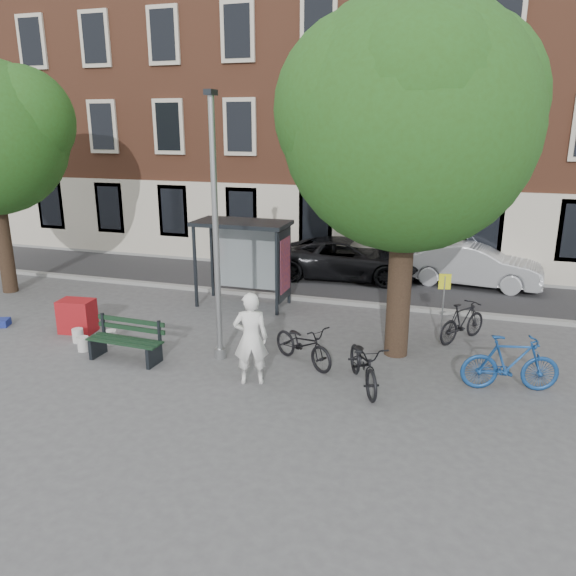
% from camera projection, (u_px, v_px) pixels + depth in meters
% --- Properties ---
extents(ground, '(90.00, 90.00, 0.00)m').
position_uv_depth(ground, '(220.00, 358.00, 13.51)').
color(ground, '#4C4C4F').
rests_on(ground, ground).
extents(road, '(40.00, 4.00, 0.01)m').
position_uv_depth(road, '(301.00, 282.00, 19.91)').
color(road, '#28282B').
rests_on(road, ground).
extents(curb_near, '(40.00, 0.25, 0.12)m').
position_uv_depth(curb_near, '(284.00, 297.00, 18.07)').
color(curb_near, gray).
rests_on(curb_near, ground).
extents(curb_far, '(40.00, 0.25, 0.12)m').
position_uv_depth(curb_far, '(315.00, 268.00, 21.73)').
color(curb_far, gray).
rests_on(curb_far, ground).
extents(building_row, '(30.00, 8.00, 14.00)m').
position_uv_depth(building_row, '(342.00, 84.00, 23.44)').
color(building_row, brown).
rests_on(building_row, ground).
extents(lamppost, '(0.28, 0.35, 6.11)m').
position_uv_depth(lamppost, '(216.00, 244.00, 12.72)').
color(lamppost, '#9EA0A3').
rests_on(lamppost, ground).
extents(tree_right, '(5.76, 5.60, 8.20)m').
position_uv_depth(tree_right, '(410.00, 114.00, 12.04)').
color(tree_right, black).
rests_on(tree_right, ground).
extents(bus_shelter, '(2.85, 1.45, 2.62)m').
position_uv_depth(bus_shelter, '(255.00, 244.00, 16.90)').
color(bus_shelter, '#1E2328').
rests_on(bus_shelter, ground).
extents(painter, '(0.87, 0.72, 2.05)m').
position_uv_depth(painter, '(251.00, 338.00, 11.93)').
color(painter, white).
rests_on(painter, ground).
extents(bench, '(1.88, 0.69, 0.95)m').
position_uv_depth(bench, '(126.00, 342.00, 13.29)').
color(bench, '#1E2328').
rests_on(bench, ground).
extents(bike_a, '(1.97, 1.59, 1.00)m').
position_uv_depth(bike_a, '(303.00, 344.00, 13.02)').
color(bike_a, black).
rests_on(bike_a, ground).
extents(bike_b, '(2.10, 0.99, 1.21)m').
position_uv_depth(bike_b, '(510.00, 363.00, 11.71)').
color(bike_b, navy).
rests_on(bike_b, ground).
extents(bike_c, '(1.50, 2.13, 1.06)m').
position_uv_depth(bike_c, '(364.00, 364.00, 11.88)').
color(bike_c, black).
rests_on(bike_c, ground).
extents(bike_d, '(1.43, 1.70, 1.05)m').
position_uv_depth(bike_d, '(463.00, 322.00, 14.41)').
color(bike_d, black).
rests_on(bike_d, ground).
extents(car_dark, '(5.33, 2.71, 1.44)m').
position_uv_depth(car_dark, '(347.00, 258.00, 20.34)').
color(car_dark, black).
rests_on(car_dark, ground).
extents(car_silver, '(4.69, 2.11, 1.50)m').
position_uv_depth(car_silver, '(473.00, 265.00, 19.32)').
color(car_silver, '#AEB0B6').
rests_on(car_silver, ground).
extents(red_stand, '(0.96, 0.70, 0.90)m').
position_uv_depth(red_stand, '(77.00, 316.00, 15.06)').
color(red_stand, maroon).
rests_on(red_stand, ground).
extents(bucket_a, '(0.28, 0.28, 0.36)m').
position_uv_depth(bucket_a, '(78.00, 335.00, 14.42)').
color(bucket_a, silver).
rests_on(bucket_a, ground).
extents(bucket_b, '(0.37, 0.37, 0.36)m').
position_uv_depth(bucket_b, '(83.00, 344.00, 13.87)').
color(bucket_b, silver).
rests_on(bucket_b, ground).
extents(bucket_c, '(0.34, 0.34, 0.36)m').
position_uv_depth(bucket_c, '(111.00, 337.00, 14.32)').
color(bucket_c, white).
rests_on(bucket_c, ground).
extents(notice_sign, '(0.31, 0.08, 1.78)m').
position_uv_depth(notice_sign, '(444.00, 293.00, 14.28)').
color(notice_sign, '#9EA0A3').
rests_on(notice_sign, ground).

